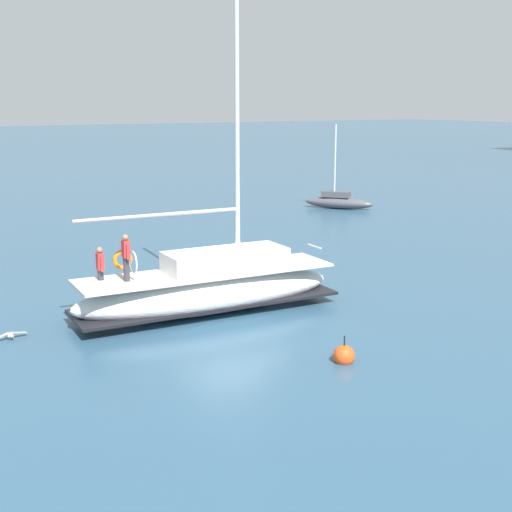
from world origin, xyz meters
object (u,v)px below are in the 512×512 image
(main_sailboat, at_px, (209,287))
(moored_cutter_left, at_px, (339,201))
(seagull, at_px, (9,335))
(mooring_buoy, at_px, (344,356))

(main_sailboat, distance_m, moored_cutter_left, 25.49)
(seagull, bearing_deg, moored_cutter_left, 122.33)
(moored_cutter_left, bearing_deg, seagull, -57.67)
(moored_cutter_left, distance_m, seagull, 30.47)
(main_sailboat, distance_m, seagull, 6.77)
(main_sailboat, height_order, moored_cutter_left, main_sailboat)
(mooring_buoy, bearing_deg, main_sailboat, -171.06)
(main_sailboat, xyz_separation_m, seagull, (-0.64, -6.70, -0.76))
(seagull, xyz_separation_m, mooring_buoy, (6.96, 7.69, 0.04))
(mooring_buoy, bearing_deg, moored_cutter_left, 142.17)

